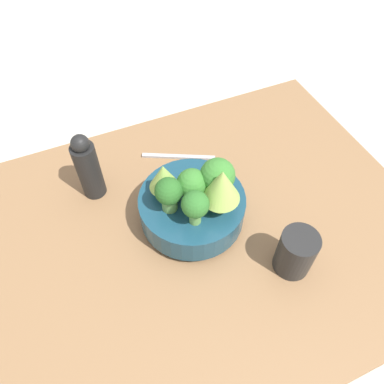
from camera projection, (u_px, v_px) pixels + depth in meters
name	position (u px, v px, depth m)	size (l,w,h in m)	color
ground_plane	(191.00, 244.00, 0.81)	(6.00, 6.00, 0.00)	beige
table	(191.00, 238.00, 0.79)	(0.98, 0.72, 0.05)	olive
bowl	(192.00, 208.00, 0.76)	(0.21, 0.21, 0.07)	navy
romanesco_piece_near	(164.00, 177.00, 0.70)	(0.06, 0.06, 0.08)	#609347
broccoli_floret_center	(192.00, 184.00, 0.70)	(0.06, 0.06, 0.07)	#7AB256
broccoli_floret_left	(217.00, 176.00, 0.70)	(0.07, 0.07, 0.09)	#609347
broccoli_floret_back	(197.00, 205.00, 0.66)	(0.05, 0.05, 0.08)	#6BA34C
broccoli_floret_right	(169.00, 193.00, 0.68)	(0.05, 0.05, 0.08)	#609347
romanesco_piece_far	(222.00, 186.00, 0.66)	(0.07, 0.07, 0.11)	#7AB256
cup	(296.00, 253.00, 0.69)	(0.07, 0.07, 0.10)	black
pepper_mill	(88.00, 167.00, 0.77)	(0.05, 0.05, 0.17)	black
fork	(179.00, 157.00, 0.90)	(0.16, 0.09, 0.01)	#B2B2B7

